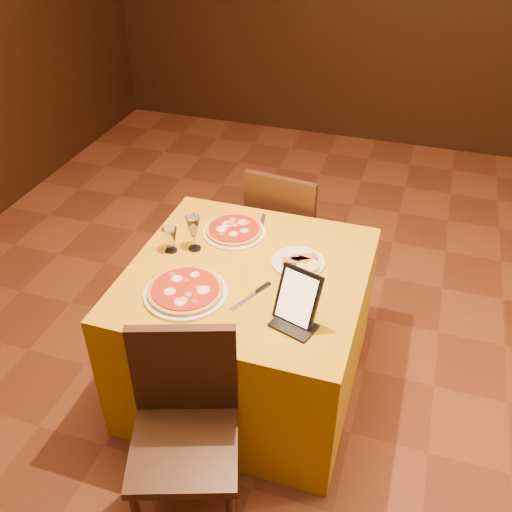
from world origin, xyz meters
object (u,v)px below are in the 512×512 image
(chair_main_far, at_px, (291,230))
(pizza_far, at_px, (234,231))
(main_table, at_px, (248,329))
(chair_main_near, at_px, (184,446))
(tablet, at_px, (298,297))
(wine_glass, at_px, (194,233))
(water_glass, at_px, (170,240))
(pizza_near, at_px, (186,291))

(chair_main_far, relative_size, pizza_far, 2.83)
(main_table, bearing_deg, pizza_far, 120.44)
(chair_main_near, xyz_separation_m, tablet, (0.30, 0.53, 0.41))
(chair_main_near, xyz_separation_m, wine_glass, (-0.30, 0.88, 0.39))
(main_table, height_order, pizza_far, pizza_far)
(wine_glass, bearing_deg, main_table, -16.55)
(chair_main_far, relative_size, water_glass, 7.00)
(pizza_near, bearing_deg, chair_main_far, 79.18)
(water_glass, distance_m, tablet, 0.77)
(main_table, distance_m, pizza_far, 0.51)
(chair_main_near, distance_m, pizza_far, 1.12)
(wine_glass, relative_size, tablet, 0.78)
(pizza_far, bearing_deg, wine_glass, -126.36)
(wine_glass, height_order, water_glass, wine_glass)
(main_table, bearing_deg, pizza_near, -129.91)
(chair_main_far, xyz_separation_m, tablet, (0.30, -1.08, 0.41))
(chair_main_far, bearing_deg, tablet, 112.63)
(pizza_far, bearing_deg, main_table, -59.56)
(chair_main_near, distance_m, water_glass, 0.99)
(chair_main_near, bearing_deg, main_table, 71.22)
(chair_main_near, distance_m, pizza_near, 0.66)
(main_table, distance_m, wine_glass, 0.57)
(water_glass, relative_size, tablet, 0.53)
(pizza_near, xyz_separation_m, water_glass, (-0.20, 0.29, 0.05))
(water_glass, bearing_deg, pizza_near, -54.85)
(main_table, xyz_separation_m, wine_glass, (-0.30, 0.09, 0.47))
(pizza_far, relative_size, water_glass, 2.47)
(pizza_near, relative_size, wine_glass, 1.97)
(pizza_near, relative_size, water_glass, 2.88)
(chair_main_far, height_order, wine_glass, wine_glass)
(chair_main_far, bearing_deg, chair_main_near, 96.96)
(water_glass, bearing_deg, chair_main_far, 62.79)
(main_table, height_order, chair_main_far, chair_main_far)
(chair_main_far, relative_size, tablet, 3.73)
(pizza_near, distance_m, water_glass, 0.35)
(main_table, bearing_deg, chair_main_far, 90.00)
(chair_main_far, relative_size, pizza_near, 2.43)
(main_table, height_order, water_glass, water_glass)
(chair_main_near, height_order, chair_main_far, same)
(chair_main_near, xyz_separation_m, water_glass, (-0.41, 0.83, 0.36))
(chair_main_far, height_order, pizza_near, chair_main_far)
(pizza_near, xyz_separation_m, tablet, (0.51, -0.01, 0.10))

